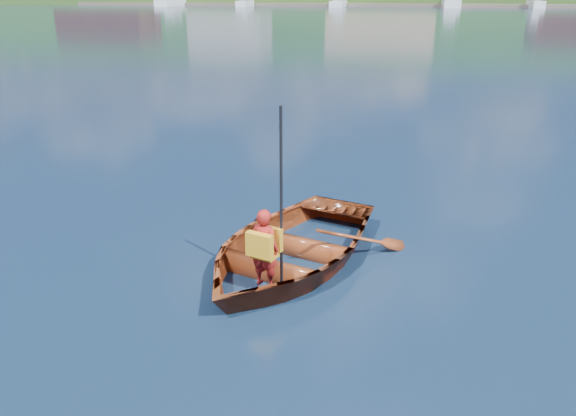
% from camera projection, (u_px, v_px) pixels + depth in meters
% --- Properties ---
extents(ground, '(600.00, 600.00, 0.00)m').
position_uv_depth(ground, '(200.00, 262.00, 7.84)').
color(ground, '#182B49').
rests_on(ground, ground).
extents(rowboat, '(3.61, 4.30, 0.76)m').
position_uv_depth(rowboat, '(289.00, 247.00, 7.77)').
color(rowboat, brown).
rests_on(rowboat, ground).
extents(child_paddler, '(0.43, 0.42, 2.24)m').
position_uv_depth(child_paddler, '(265.00, 246.00, 6.82)').
color(child_paddler, '#A91E1A').
rests_on(child_paddler, ground).
extents(dock, '(160.00, 11.90, 0.80)m').
position_uv_depth(dock, '(355.00, 5.00, 145.09)').
color(dock, '#62564B').
rests_on(dock, ground).
extents(marina_yachts, '(141.24, 13.69, 4.11)m').
position_uv_depth(marina_yachts, '(434.00, 2.00, 136.86)').
color(marina_yachts, white).
rests_on(marina_yachts, ground).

